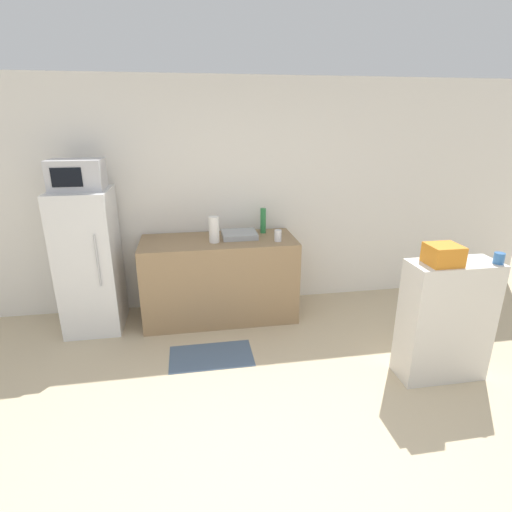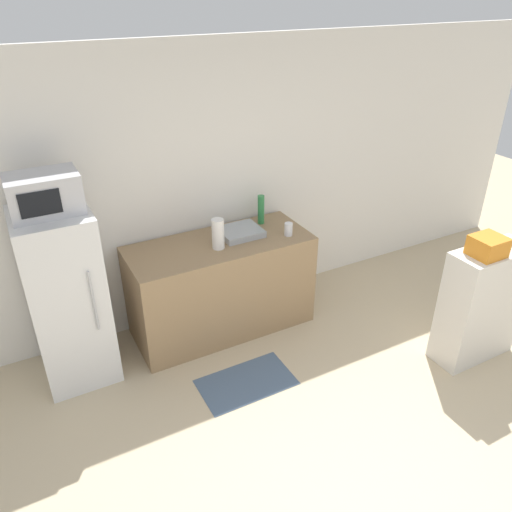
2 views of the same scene
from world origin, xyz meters
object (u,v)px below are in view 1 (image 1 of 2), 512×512
Objects in this scene: paper_towel_roll at (214,230)px; bottle_short at (278,236)px; refrigerator at (90,261)px; microwave at (77,175)px; jar at (499,258)px; bottle_tall at (263,221)px; basket at (443,255)px.

bottle_short is at bearing -6.39° from paper_towel_roll.
microwave is (-0.00, -0.00, 0.90)m from refrigerator.
bottle_tall is at bearing 133.16° from jar.
refrigerator is 12.24× the size of bottle_short.
bottle_short is 0.68m from paper_towel_roll.
bottle_tall is 0.64m from paper_towel_roll.
jar is (1.50, -1.35, 0.13)m from bottle_short.
refrigerator reaches higher than jar.
microwave is 1.43m from paper_towel_roll.
refrigerator is 3.01× the size of microwave.
bottle_short is at bearing -74.74° from bottle_tall.
jar is at bearing -7.39° from basket.
microwave is at bearing 176.19° from paper_towel_roll.
refrigerator is 5.90× the size of basket.
paper_towel_roll is at bearing 141.45° from basket.
microwave is 3.39m from basket.
bottle_short is (1.97, -0.16, 0.23)m from refrigerator.
microwave is at bearing -109.60° from refrigerator.
paper_towel_roll is at bearing 146.70° from jar.
microwave is at bearing 156.45° from jar.
basket is (1.14, -1.65, 0.08)m from bottle_tall.
microwave is at bearing 175.31° from bottle_short.
microwave reaches higher than bottle_tall.
microwave is 1.74× the size of bottle_tall.
jar is (1.60, -1.71, 0.05)m from bottle_tall.
paper_towel_roll is (-0.58, -0.28, -0.00)m from bottle_tall.
refrigerator is at bearing 154.24° from basket.
basket is (3.02, -1.46, -0.50)m from microwave.
bottle_short is (0.10, -0.35, -0.08)m from bottle_tall.
jar is at bearing -33.30° from paper_towel_roll.
bottle_tall is 2.01m from basket.
bottle_tall is (1.88, 0.19, 0.31)m from refrigerator.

